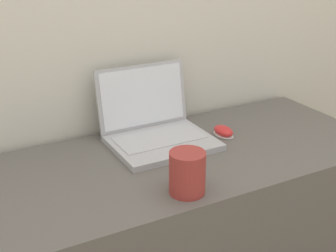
% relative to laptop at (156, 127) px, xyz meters
% --- Properties ---
extents(laptop, '(0.33, 0.30, 0.24)m').
position_rel_laptop_xyz_m(laptop, '(0.00, 0.00, 0.00)').
color(laptop, '#ADADB2').
rests_on(laptop, desk).
extents(drink_cup, '(0.10, 0.10, 0.12)m').
position_rel_laptop_xyz_m(drink_cup, '(-0.08, -0.34, 0.01)').
color(drink_cup, '#9E332D').
rests_on(drink_cup, desk).
extents(computer_mouse, '(0.06, 0.09, 0.03)m').
position_rel_laptop_xyz_m(computer_mouse, '(0.23, -0.07, -0.04)').
color(computer_mouse, white).
rests_on(computer_mouse, desk).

